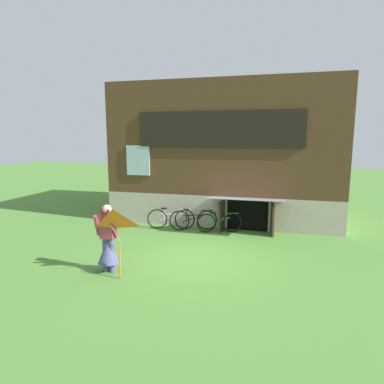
# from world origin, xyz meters

# --- Properties ---
(ground_plane) EXTENTS (60.00, 60.00, 0.00)m
(ground_plane) POSITION_xyz_m (0.00, 0.00, 0.00)
(ground_plane) COLOR #4C7F33
(log_house) EXTENTS (8.53, 6.34, 5.23)m
(log_house) POSITION_xyz_m (0.00, 5.61, 2.62)
(log_house) COLOR #ADA393
(log_house) RESTS_ON ground_plane
(person) EXTENTS (0.61, 0.53, 1.66)m
(person) POSITION_xyz_m (-1.83, -1.53, 0.70)
(person) COLOR #474C75
(person) RESTS_ON ground_plane
(kite) EXTENTS (0.83, 0.74, 1.61)m
(kite) POSITION_xyz_m (-1.43, -1.98, 1.31)
(kite) COLOR orange
(kite) RESTS_ON ground_plane
(bicycle_green) EXTENTS (1.49, 0.56, 0.71)m
(bicycle_green) POSITION_xyz_m (0.16, 2.49, 0.35)
(bicycle_green) COLOR black
(bicycle_green) RESTS_ON ground_plane
(bicycle_black) EXTENTS (1.61, 0.57, 0.76)m
(bicycle_black) POSITION_xyz_m (-0.77, 2.52, 0.37)
(bicycle_black) COLOR black
(bicycle_black) RESTS_ON ground_plane
(bicycle_silver) EXTENTS (1.66, 0.41, 0.77)m
(bicycle_silver) POSITION_xyz_m (-1.58, 2.47, 0.37)
(bicycle_silver) COLOR black
(bicycle_silver) RESTS_ON ground_plane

